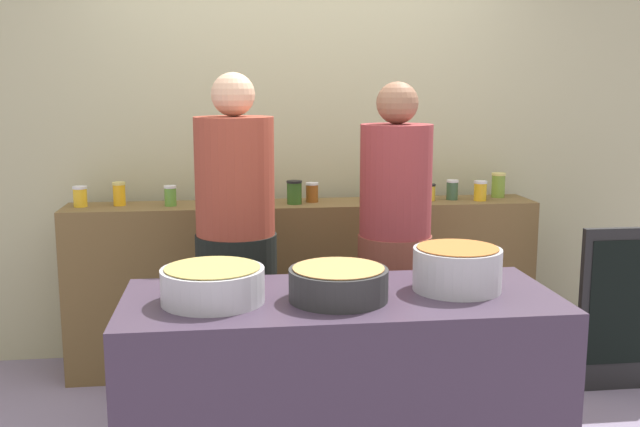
# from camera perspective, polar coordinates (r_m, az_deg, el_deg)

# --- Properties ---
(storefront_wall) EXTENTS (4.80, 0.12, 3.00)m
(storefront_wall) POSITION_cam_1_polar(r_m,az_deg,el_deg) (4.48, -1.79, 8.10)
(storefront_wall) COLOR #B1AF85
(storefront_wall) RESTS_ON ground
(display_shelf) EXTENTS (2.70, 0.36, 0.98)m
(display_shelf) POSITION_cam_1_polar(r_m,az_deg,el_deg) (4.29, -1.27, -5.65)
(display_shelf) COLOR brown
(display_shelf) RESTS_ON ground
(prep_table) EXTENTS (1.70, 0.70, 0.84)m
(prep_table) POSITION_cam_1_polar(r_m,az_deg,el_deg) (3.00, 1.61, -14.12)
(prep_table) COLOR #3C2E40
(prep_table) RESTS_ON ground
(preserve_jar_0) EXTENTS (0.08, 0.08, 0.12)m
(preserve_jar_0) POSITION_cam_1_polar(r_m,az_deg,el_deg) (4.25, -18.33, 1.29)
(preserve_jar_0) COLOR yellow
(preserve_jar_0) RESTS_ON display_shelf
(preserve_jar_1) EXTENTS (0.07, 0.07, 0.13)m
(preserve_jar_1) POSITION_cam_1_polar(r_m,az_deg,el_deg) (4.23, -15.50, 1.51)
(preserve_jar_1) COLOR #EEA818
(preserve_jar_1) RESTS_ON display_shelf
(preserve_jar_2) EXTENTS (0.07, 0.07, 0.12)m
(preserve_jar_2) POSITION_cam_1_polar(r_m,az_deg,el_deg) (4.15, -11.68, 1.38)
(preserve_jar_2) COLOR #5B9835
(preserve_jar_2) RESTS_ON display_shelf
(preserve_jar_3) EXTENTS (0.08, 0.08, 0.11)m
(preserve_jar_3) POSITION_cam_1_polar(r_m,az_deg,el_deg) (4.15, -5.83, 1.52)
(preserve_jar_3) COLOR #500F5D
(preserve_jar_3) RESTS_ON display_shelf
(preserve_jar_4) EXTENTS (0.09, 0.09, 0.13)m
(preserve_jar_4) POSITION_cam_1_polar(r_m,az_deg,el_deg) (4.13, -2.03, 1.68)
(preserve_jar_4) COLOR #2F5C1F
(preserve_jar_4) RESTS_ON display_shelf
(preserve_jar_5) EXTENTS (0.07, 0.07, 0.11)m
(preserve_jar_5) POSITION_cam_1_polar(r_m,az_deg,el_deg) (4.20, -0.63, 1.68)
(preserve_jar_5) COLOR brown
(preserve_jar_5) RESTS_ON display_shelf
(preserve_jar_6) EXTENTS (0.09, 0.09, 0.12)m
(preserve_jar_6) POSITION_cam_1_polar(r_m,az_deg,el_deg) (4.28, 4.25, 1.85)
(preserve_jar_6) COLOR #305C30
(preserve_jar_6) RESTS_ON display_shelf
(preserve_jar_7) EXTENTS (0.09, 0.09, 0.12)m
(preserve_jar_7) POSITION_cam_1_polar(r_m,az_deg,el_deg) (4.25, 6.15, 1.76)
(preserve_jar_7) COLOR #2D4A2B
(preserve_jar_7) RESTS_ON display_shelf
(preserve_jar_8) EXTENTS (0.08, 0.08, 0.10)m
(preserve_jar_8) POSITION_cam_1_polar(r_m,az_deg,el_deg) (4.31, 8.52, 1.67)
(preserve_jar_8) COLOR gold
(preserve_jar_8) RESTS_ON display_shelf
(preserve_jar_9) EXTENTS (0.07, 0.07, 0.12)m
(preserve_jar_9) POSITION_cam_1_polar(r_m,az_deg,el_deg) (4.36, 10.35, 1.85)
(preserve_jar_9) COLOR #375A3C
(preserve_jar_9) RESTS_ON display_shelf
(preserve_jar_10) EXTENTS (0.08, 0.08, 0.12)m
(preserve_jar_10) POSITION_cam_1_polar(r_m,az_deg,el_deg) (4.36, 12.49, 1.77)
(preserve_jar_10) COLOR gold
(preserve_jar_10) RESTS_ON display_shelf
(preserve_jar_11) EXTENTS (0.08, 0.08, 0.15)m
(preserve_jar_11) POSITION_cam_1_polar(r_m,az_deg,el_deg) (4.52, 13.84, 2.19)
(preserve_jar_11) COLOR olive
(preserve_jar_11) RESTS_ON display_shelf
(cooking_pot_left) EXTENTS (0.39, 0.39, 0.14)m
(cooking_pot_left) POSITION_cam_1_polar(r_m,az_deg,el_deg) (2.78, -8.42, -5.56)
(cooking_pot_left) COLOR #B7B7BC
(cooking_pot_left) RESTS_ON prep_table
(cooking_pot_center) EXTENTS (0.38, 0.38, 0.13)m
(cooking_pot_center) POSITION_cam_1_polar(r_m,az_deg,el_deg) (2.78, 1.45, -5.55)
(cooking_pot_center) COLOR #2D2D2D
(cooking_pot_center) RESTS_ON prep_table
(cooking_pot_right) EXTENTS (0.35, 0.35, 0.18)m
(cooking_pot_right) POSITION_cam_1_polar(r_m,az_deg,el_deg) (2.96, 10.72, -4.29)
(cooking_pot_right) COLOR #B7B7BC
(cooking_pot_right) RESTS_ON prep_table
(cook_with_tongs) EXTENTS (0.40, 0.40, 1.71)m
(cook_with_tongs) POSITION_cam_1_polar(r_m,az_deg,el_deg) (3.61, -6.58, -4.15)
(cook_with_tongs) COLOR black
(cook_with_tongs) RESTS_ON ground
(cook_in_cap) EXTENTS (0.37, 0.37, 1.67)m
(cook_in_cap) POSITION_cam_1_polar(r_m,az_deg,el_deg) (3.70, 5.87, -4.03)
(cook_in_cap) COLOR brown
(cook_in_cap) RESTS_ON ground
(chalkboard_sign) EXTENTS (0.58, 0.05, 0.90)m
(chalkboard_sign) POSITION_cam_1_polar(r_m,az_deg,el_deg) (4.31, 23.22, -6.87)
(chalkboard_sign) COLOR black
(chalkboard_sign) RESTS_ON ground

